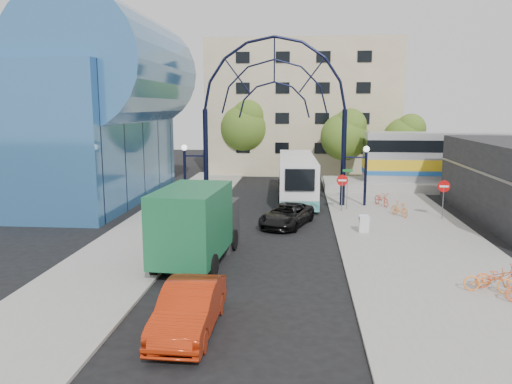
# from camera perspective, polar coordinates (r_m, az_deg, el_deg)

# --- Properties ---
(ground) EXTENTS (120.00, 120.00, 0.00)m
(ground) POSITION_cam_1_polar(r_m,az_deg,el_deg) (23.26, 0.03, -8.29)
(ground) COLOR black
(ground) RESTS_ON ground
(sidewalk_east) EXTENTS (8.00, 56.00, 0.12)m
(sidewalk_east) POSITION_cam_1_polar(r_m,az_deg,el_deg) (27.64, 17.66, -5.69)
(sidewalk_east) COLOR gray
(sidewalk_east) RESTS_ON ground
(plaza_west) EXTENTS (5.00, 50.00, 0.12)m
(plaza_west) POSITION_cam_1_polar(r_m,az_deg,el_deg) (30.14, -11.34, -4.14)
(plaza_west) COLOR gray
(plaza_west) RESTS_ON ground
(gateway_arch) EXTENTS (13.64, 0.44, 12.10)m
(gateway_arch) POSITION_cam_1_polar(r_m,az_deg,el_deg) (36.09, 2.10, 11.92)
(gateway_arch) COLOR black
(gateway_arch) RESTS_ON ground
(stop_sign) EXTENTS (0.80, 0.07, 2.50)m
(stop_sign) POSITION_cam_1_polar(r_m,az_deg,el_deg) (34.53, 9.82, 0.95)
(stop_sign) COLOR slate
(stop_sign) RESTS_ON sidewalk_east
(do_not_enter_sign) EXTENTS (0.76, 0.07, 2.48)m
(do_not_enter_sign) POSITION_cam_1_polar(r_m,az_deg,el_deg) (33.66, 20.67, 0.20)
(do_not_enter_sign) COLOR slate
(do_not_enter_sign) RESTS_ON sidewalk_east
(street_name_sign) EXTENTS (0.70, 0.70, 2.80)m
(street_name_sign) POSITION_cam_1_polar(r_m,az_deg,el_deg) (35.13, 10.40, 1.31)
(street_name_sign) COLOR slate
(street_name_sign) RESTS_ON sidewalk_east
(sandwich_board) EXTENTS (0.55, 0.61, 0.99)m
(sandwich_board) POSITION_cam_1_polar(r_m,az_deg,el_deg) (28.96, 12.25, -3.36)
(sandwich_board) COLOR white
(sandwich_board) RESTS_ON sidewalk_east
(transit_hall) EXTENTS (16.50, 18.00, 14.50)m
(transit_hall) POSITION_cam_1_polar(r_m,az_deg,el_deg) (40.87, -20.04, 8.49)
(transit_hall) COLOR #33669C
(transit_hall) RESTS_ON ground
(apartment_block) EXTENTS (20.00, 12.10, 14.00)m
(apartment_block) POSITION_cam_1_polar(r_m,az_deg,el_deg) (56.99, 5.31, 9.55)
(apartment_block) COLOR tan
(apartment_block) RESTS_ON ground
(train_platform) EXTENTS (32.00, 5.00, 0.80)m
(train_platform) POSITION_cam_1_polar(r_m,az_deg,el_deg) (48.04, 27.18, 0.55)
(train_platform) COLOR gray
(train_platform) RESTS_ON ground
(tree_north_a) EXTENTS (4.48, 4.48, 7.00)m
(tree_north_a) POSITION_cam_1_polar(r_m,az_deg,el_deg) (48.19, 10.20, 6.54)
(tree_north_a) COLOR #382314
(tree_north_a) RESTS_ON ground
(tree_north_b) EXTENTS (5.12, 5.12, 8.00)m
(tree_north_b) POSITION_cam_1_polar(r_m,az_deg,el_deg) (52.31, -1.23, 7.66)
(tree_north_b) COLOR #382314
(tree_north_b) RESTS_ON ground
(tree_north_c) EXTENTS (4.16, 4.16, 6.50)m
(tree_north_c) POSITION_cam_1_polar(r_m,az_deg,el_deg) (51.04, 16.76, 6.08)
(tree_north_c) COLOR #382314
(tree_north_c) RESTS_ON ground
(city_bus) EXTENTS (3.28, 12.27, 3.34)m
(city_bus) POSITION_cam_1_polar(r_m,az_deg,el_deg) (39.24, 4.69, 1.75)
(city_bus) COLOR silver
(city_bus) RESTS_ON ground
(green_truck) EXTENTS (3.18, 7.36, 3.63)m
(green_truck) POSITION_cam_1_polar(r_m,az_deg,el_deg) (23.49, -6.67, -3.58)
(green_truck) COLOR black
(green_truck) RESTS_ON ground
(black_suv) EXTENTS (3.65, 5.34, 1.36)m
(black_suv) POSITION_cam_1_polar(r_m,az_deg,el_deg) (30.45, 3.53, -2.63)
(black_suv) COLOR black
(black_suv) RESTS_ON ground
(red_sedan) EXTENTS (1.73, 4.83, 1.59)m
(red_sedan) POSITION_cam_1_polar(r_m,az_deg,el_deg) (16.63, -7.65, -13.04)
(red_sedan) COLOR #AA250A
(red_sedan) RESTS_ON ground
(bike_near_a) EXTENTS (1.30, 2.02, 1.00)m
(bike_near_a) POSITION_cam_1_polar(r_m,az_deg,el_deg) (37.07, 14.18, -0.76)
(bike_near_a) COLOR #E8472E
(bike_near_a) RESTS_ON sidewalk_east
(bike_near_b) EXTENTS (1.21, 1.65, 0.98)m
(bike_near_b) POSITION_cam_1_polar(r_m,az_deg,el_deg) (33.86, 16.10, -1.85)
(bike_near_b) COLOR orange
(bike_near_b) RESTS_ON sidewalk_east
(bike_far_a) EXTENTS (1.90, 0.96, 0.95)m
(bike_far_a) POSITION_cam_1_polar(r_m,az_deg,el_deg) (21.46, 25.05, -9.14)
(bike_far_a) COLOR orange
(bike_far_a) RESTS_ON sidewalk_east
(bike_far_c) EXTENTS (1.82, 0.65, 0.95)m
(bike_far_c) POSITION_cam_1_polar(r_m,az_deg,el_deg) (22.08, 26.01, -8.69)
(bike_far_c) COLOR #DE592C
(bike_far_c) RESTS_ON sidewalk_east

